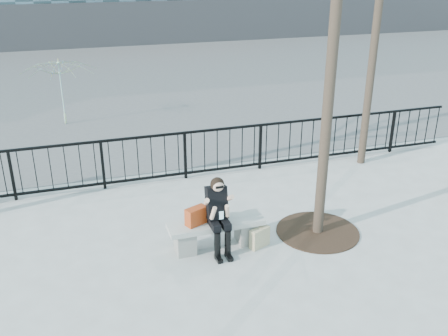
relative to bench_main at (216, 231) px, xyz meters
name	(u,v)px	position (x,y,z in m)	size (l,w,h in m)	color
ground	(216,246)	(0.00, 0.00, -0.30)	(120.00, 120.00, 0.00)	gray
street_surface	(115,72)	(0.00, 15.00, -0.30)	(60.00, 23.00, 0.01)	#474747
railing	(176,156)	(0.00, 3.00, 0.25)	(14.00, 0.06, 1.10)	black
tree_grate	(317,231)	(1.90, -0.10, -0.29)	(1.50, 1.50, 0.02)	black
bench_main	(216,231)	(0.00, 0.00, 0.00)	(1.65, 0.46, 0.49)	slate
seated_woman	(219,216)	(0.00, -0.16, 0.37)	(0.50, 0.64, 1.34)	black
handbag	(196,216)	(-0.34, 0.02, 0.34)	(0.37, 0.17, 0.30)	#9C3413
shopping_bag	(260,237)	(0.71, -0.23, -0.12)	(0.37, 0.14, 0.36)	beige
vendor_umbrella	(62,92)	(-2.28, 7.95, 0.68)	(2.14, 2.19, 1.97)	yellow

